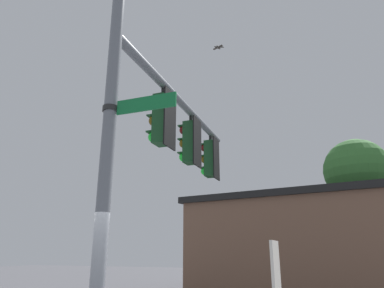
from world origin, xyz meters
TOP-DOWN VIEW (x-y plane):
  - signal_pole at (0.00, 0.00)m, footprint 0.20×0.20m
  - mast_arm at (2.95, 0.03)m, footprint 5.90×0.24m
  - traffic_light_nearest_pole at (1.83, 0.04)m, footprint 0.54×0.49m
  - traffic_light_mid_inner at (3.48, 0.06)m, footprint 0.54×0.49m
  - traffic_light_mid_outer at (5.13, 0.07)m, footprint 0.54×0.49m
  - street_name_sign at (0.00, -0.35)m, footprint 0.24×1.20m
  - bird_flying at (5.95, -0.03)m, footprint 0.25×0.40m
  - storefront_building at (14.33, -2.46)m, footprint 10.05×12.41m
  - tree_by_storefront at (12.56, -4.39)m, footprint 2.83×2.83m

SIDE VIEW (x-z plane):
  - storefront_building at x=14.33m, z-range 0.01..4.53m
  - signal_pole at x=0.00m, z-range 0.00..6.07m
  - street_name_sign at x=0.00m, z-range 3.93..4.15m
  - traffic_light_nearest_pole at x=1.83m, z-range 3.89..5.21m
  - traffic_light_mid_inner at x=3.48m, z-range 3.89..5.21m
  - traffic_light_mid_outer at x=5.13m, z-range 3.89..5.21m
  - mast_arm at x=2.95m, z-range 5.25..5.43m
  - tree_by_storefront at x=12.56m, z-range 1.96..8.80m
  - bird_flying at x=5.95m, z-range 8.65..8.79m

